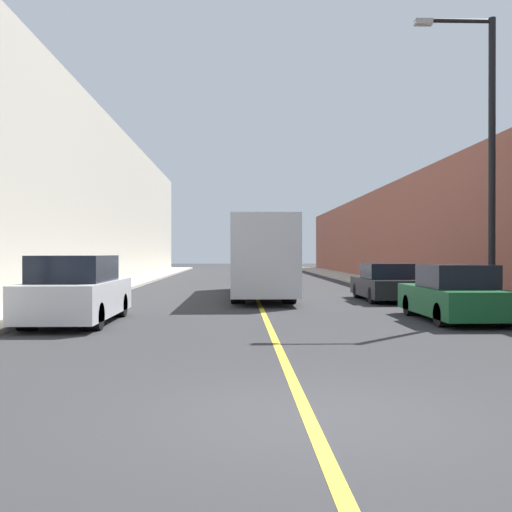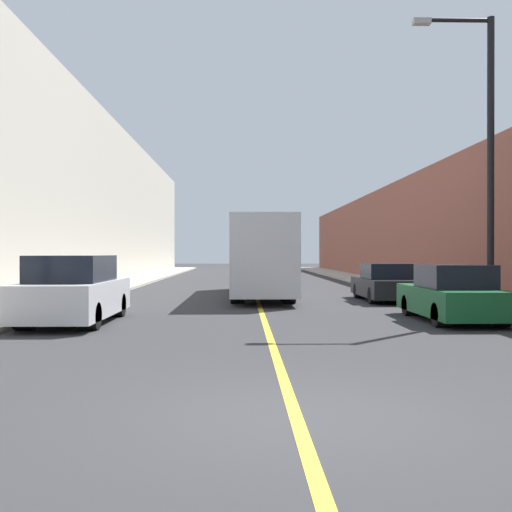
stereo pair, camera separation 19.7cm
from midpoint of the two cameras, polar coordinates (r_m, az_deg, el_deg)
The scene contains 11 objects.
ground_plane at distance 7.04m, azimuth 4.67°, elevation -15.11°, with size 200.00×200.00×0.00m, color #2D2D30.
sidewalk_left at distance 37.42m, azimuth -11.81°, elevation -2.48°, with size 2.60×72.00×0.14m, color #B2AA9E.
sidewalk_right at distance 37.70m, azimuth 11.27°, elevation -2.46°, with size 2.60×72.00×0.14m, color #B2AA9E.
building_row_left at distance 38.26m, azimuth -16.71°, elevation 5.31°, with size 4.00×72.00×10.47m, color #B7B2A3.
building_row_right at distance 38.54m, azimuth 16.07°, elevation 2.16°, with size 4.00×72.00×6.28m, color brown.
road_center_line at distance 36.81m, azimuth -0.23°, elevation -2.63°, with size 0.16×72.00×0.01m, color gold.
bus at distance 25.71m, azimuth 0.61°, elevation 0.01°, with size 2.40×11.46×3.25m.
parked_suv_left at distance 16.66m, azimuth -16.58°, elevation -3.27°, with size 1.99×4.99×1.81m.
car_right_near at distance 17.35m, azimuth 18.50°, elevation -3.60°, with size 1.87×4.53×1.56m.
car_right_mid at distance 23.91m, azimuth 12.45°, elevation -2.61°, with size 1.86×4.59×1.47m.
street_lamp_right at distance 18.63m, azimuth 21.24°, elevation 9.61°, with size 2.35×0.24×8.49m.
Camera 2 is at (-0.61, -6.76, 1.87)m, focal length 42.00 mm.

